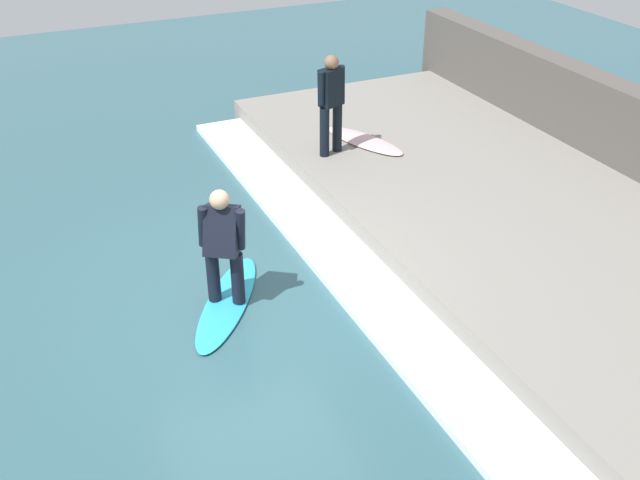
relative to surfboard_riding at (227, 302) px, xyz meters
The scene contains 7 objects.
ground_plane 0.28m from the surfboard_riding, 29.94° to the right, with size 28.00×28.00×0.00m, color #335B66.
concrete_ledge 4.33m from the surfboard_riding, ahead, with size 4.40×12.02×0.36m, color gray.
wave_foam_crest 1.70m from the surfboard_riding, ahead, with size 0.86×11.42×0.11m, color white.
surfboard_riding is the anchor object (origin of this frame).
surfer_riding 0.87m from the surfboard_riding, 45.00° to the left, with size 0.55×0.56×1.51m.
surfer_waiting_near 4.17m from the surfboard_riding, 46.03° to the left, with size 0.52×0.35×1.63m.
surfboard_waiting_near 4.61m from the surfboard_riding, 41.05° to the left, with size 1.03×1.73×0.06m.
Camera 1 is at (-2.34, -7.18, 5.37)m, focal length 42.00 mm.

